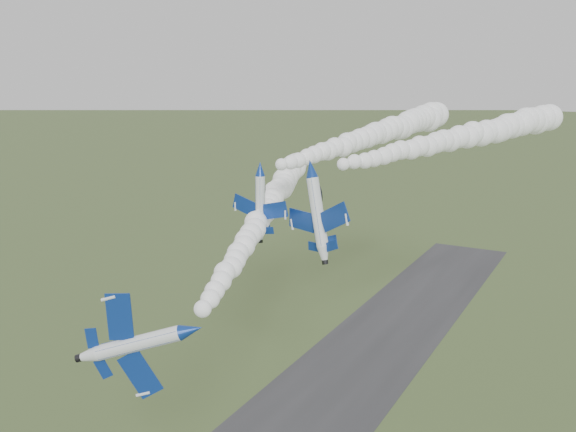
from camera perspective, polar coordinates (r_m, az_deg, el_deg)
name	(u,v)px	position (r m, az deg, el deg)	size (l,w,h in m)	color
runway	(294,430)	(113.83, 0.58, -18.49)	(24.00, 260.00, 0.04)	#2D2C2F
jet_lead	(191,330)	(60.35, -8.60, -10.02)	(6.61, 12.11, 10.07)	white
smoke_trail_jet_lead	(265,212)	(96.86, -2.10, 0.36)	(4.52, 72.96, 4.52)	white
jet_pair_left	(260,169)	(90.76, -2.54, 4.22)	(9.98, 11.82, 2.91)	white
smoke_trail_jet_pair_left	(374,135)	(119.93, 7.68, 7.14)	(5.56, 64.80, 5.56)	white
jet_pair_right	(310,168)	(86.20, 1.99, 4.25)	(11.66, 13.78, 4.23)	white
smoke_trail_jet_pair_right	(463,137)	(111.43, 15.26, 6.80)	(5.13, 60.53, 5.13)	white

